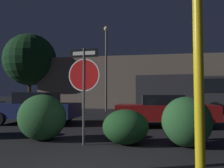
{
  "coord_description": "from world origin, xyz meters",
  "views": [
    {
      "loc": [
        1.11,
        -3.53,
        1.34
      ],
      "look_at": [
        -0.19,
        4.4,
        1.73
      ],
      "focal_mm": 35.0,
      "sensor_mm": 36.0,
      "label": 1
    }
  ],
  "objects_px": {
    "hedge_bush_1": "(42,117)",
    "hedge_bush_3": "(187,122)",
    "street_lamp": "(106,60)",
    "delivery_truck": "(184,91)",
    "passing_car_1": "(36,108)",
    "hedge_bush_2": "(125,127)",
    "stop_sign": "(84,77)",
    "yellow_pole_right": "(199,70)",
    "tree_1": "(30,60)",
    "passing_car_2": "(164,110)"
  },
  "relations": [
    {
      "from": "passing_car_2",
      "to": "tree_1",
      "type": "xyz_separation_m",
      "value": [
        -12.69,
        11.4,
        4.25
      ]
    },
    {
      "from": "passing_car_1",
      "to": "delivery_truck",
      "type": "distance_m",
      "value": 10.91
    },
    {
      "from": "hedge_bush_3",
      "to": "hedge_bush_1",
      "type": "bearing_deg",
      "value": 177.86
    },
    {
      "from": "passing_car_2",
      "to": "delivery_truck",
      "type": "xyz_separation_m",
      "value": [
        2.03,
        7.53,
        0.9
      ]
    },
    {
      "from": "hedge_bush_3",
      "to": "passing_car_1",
      "type": "xyz_separation_m",
      "value": [
        -6.09,
        3.5,
        0.08
      ]
    },
    {
      "from": "passing_car_2",
      "to": "hedge_bush_3",
      "type": "bearing_deg",
      "value": 1.68
    },
    {
      "from": "hedge_bush_2",
      "to": "tree_1",
      "type": "xyz_separation_m",
      "value": [
        -11.42,
        14.89,
        4.47
      ]
    },
    {
      "from": "hedge_bush_1",
      "to": "delivery_truck",
      "type": "xyz_separation_m",
      "value": [
        5.77,
        10.92,
        0.91
      ]
    },
    {
      "from": "hedge_bush_2",
      "to": "delivery_truck",
      "type": "height_order",
      "value": "delivery_truck"
    },
    {
      "from": "delivery_truck",
      "to": "passing_car_2",
      "type": "bearing_deg",
      "value": -11.18
    },
    {
      "from": "delivery_truck",
      "to": "tree_1",
      "type": "xyz_separation_m",
      "value": [
        -14.72,
        3.87,
        3.36
      ]
    },
    {
      "from": "hedge_bush_2",
      "to": "delivery_truck",
      "type": "xyz_separation_m",
      "value": [
        3.3,
        11.02,
        1.11
      ]
    },
    {
      "from": "hedge_bush_1",
      "to": "stop_sign",
      "type": "bearing_deg",
      "value": -15.83
    },
    {
      "from": "hedge_bush_2",
      "to": "yellow_pole_right",
      "type": "bearing_deg",
      "value": -64.22
    },
    {
      "from": "street_lamp",
      "to": "tree_1",
      "type": "distance_m",
      "value": 9.65
    },
    {
      "from": "stop_sign",
      "to": "hedge_bush_1",
      "type": "distance_m",
      "value": 1.84
    },
    {
      "from": "hedge_bush_1",
      "to": "tree_1",
      "type": "xyz_separation_m",
      "value": [
        -8.94,
        14.79,
        4.27
      ]
    },
    {
      "from": "yellow_pole_right",
      "to": "hedge_bush_3",
      "type": "xyz_separation_m",
      "value": [
        0.27,
        2.67,
        -1.04
      ]
    },
    {
      "from": "hedge_bush_2",
      "to": "street_lamp",
      "type": "relative_size",
      "value": 0.18
    },
    {
      "from": "hedge_bush_1",
      "to": "passing_car_1",
      "type": "xyz_separation_m",
      "value": [
        -2.03,
        3.35,
        0.05
      ]
    },
    {
      "from": "hedge_bush_1",
      "to": "tree_1",
      "type": "height_order",
      "value": "tree_1"
    },
    {
      "from": "stop_sign",
      "to": "passing_car_1",
      "type": "distance_m",
      "value": 5.18
    },
    {
      "from": "delivery_truck",
      "to": "street_lamp",
      "type": "xyz_separation_m",
      "value": [
        -5.94,
        -0.03,
        2.48
      ]
    },
    {
      "from": "stop_sign",
      "to": "hedge_bush_1",
      "type": "bearing_deg",
      "value": 169.86
    },
    {
      "from": "hedge_bush_3",
      "to": "street_lamp",
      "type": "relative_size",
      "value": 0.19
    },
    {
      "from": "passing_car_2",
      "to": "delivery_truck",
      "type": "relative_size",
      "value": 0.62
    },
    {
      "from": "delivery_truck",
      "to": "stop_sign",
      "type": "bearing_deg",
      "value": -17.31
    },
    {
      "from": "hedge_bush_3",
      "to": "tree_1",
      "type": "height_order",
      "value": "tree_1"
    },
    {
      "from": "hedge_bush_1",
      "to": "hedge_bush_3",
      "type": "relative_size",
      "value": 1.12
    },
    {
      "from": "yellow_pole_right",
      "to": "passing_car_1",
      "type": "xyz_separation_m",
      "value": [
        -5.82,
        6.17,
        -0.96
      ]
    },
    {
      "from": "delivery_truck",
      "to": "tree_1",
      "type": "relative_size",
      "value": 0.89
    },
    {
      "from": "delivery_truck",
      "to": "hedge_bush_1",
      "type": "bearing_deg",
      "value": -23.98
    },
    {
      "from": "yellow_pole_right",
      "to": "hedge_bush_3",
      "type": "height_order",
      "value": "yellow_pole_right"
    },
    {
      "from": "delivery_truck",
      "to": "passing_car_1",
      "type": "bearing_deg",
      "value": -41.97
    },
    {
      "from": "passing_car_1",
      "to": "tree_1",
      "type": "height_order",
      "value": "tree_1"
    },
    {
      "from": "hedge_bush_3",
      "to": "passing_car_1",
      "type": "relative_size",
      "value": 0.32
    },
    {
      "from": "passing_car_1",
      "to": "tree_1",
      "type": "bearing_deg",
      "value": 31.47
    },
    {
      "from": "hedge_bush_1",
      "to": "street_lamp",
      "type": "xyz_separation_m",
      "value": [
        -0.16,
        10.88,
        3.39
      ]
    },
    {
      "from": "street_lamp",
      "to": "hedge_bush_3",
      "type": "bearing_deg",
      "value": -69.07
    },
    {
      "from": "passing_car_2",
      "to": "delivery_truck",
      "type": "height_order",
      "value": "delivery_truck"
    },
    {
      "from": "hedge_bush_2",
      "to": "street_lamp",
      "type": "xyz_separation_m",
      "value": [
        -2.64,
        10.99,
        3.59
      ]
    },
    {
      "from": "hedge_bush_3",
      "to": "tree_1",
      "type": "bearing_deg",
      "value": 131.04
    },
    {
      "from": "passing_car_1",
      "to": "passing_car_2",
      "type": "height_order",
      "value": "passing_car_1"
    },
    {
      "from": "street_lamp",
      "to": "delivery_truck",
      "type": "bearing_deg",
      "value": 0.32
    },
    {
      "from": "hedge_bush_3",
      "to": "yellow_pole_right",
      "type": "bearing_deg",
      "value": -95.83
    },
    {
      "from": "stop_sign",
      "to": "yellow_pole_right",
      "type": "distance_m",
      "value": 3.42
    },
    {
      "from": "stop_sign",
      "to": "street_lamp",
      "type": "bearing_deg",
      "value": 103.51
    },
    {
      "from": "yellow_pole_right",
      "to": "passing_car_2",
      "type": "xyz_separation_m",
      "value": [
        -0.04,
        6.21,
        -1.0
      ]
    },
    {
      "from": "hedge_bush_2",
      "to": "hedge_bush_3",
      "type": "xyz_separation_m",
      "value": [
        1.58,
        -0.05,
        0.17
      ]
    },
    {
      "from": "stop_sign",
      "to": "tree_1",
      "type": "relative_size",
      "value": 0.34
    }
  ]
}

